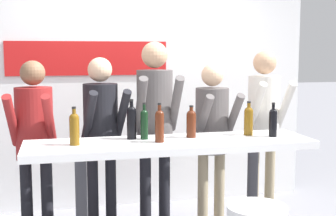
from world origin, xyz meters
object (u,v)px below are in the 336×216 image
object	(u,v)px
person_far_left	(34,132)
person_left	(101,127)
person_center_right	(264,117)
wine_bottle_2	(132,121)
wine_bottle_0	(144,123)
wine_bottle_1	(74,127)
person_center_left	(155,116)
tasting_table	(171,161)
wine_bottle_5	(191,122)
wine_bottle_4	(160,124)
person_center	(212,128)
wine_bottle_3	(273,121)
wine_bottle_6	(249,119)

from	to	relation	value
person_far_left	person_left	xyz separation A→B (m)	(0.57, 0.02, 0.02)
person_center_right	wine_bottle_2	world-z (taller)	person_center_right
wine_bottle_0	wine_bottle_1	xyz separation A→B (m)	(-0.55, -0.11, 0.00)
person_center_left	person_center_right	distance (m)	1.09
tasting_table	wine_bottle_2	size ratio (longest dim) A/B	7.02
wine_bottle_0	person_far_left	bearing A→B (deg)	151.66
wine_bottle_1	wine_bottle_5	xyz separation A→B (m)	(0.94, 0.10, -0.01)
wine_bottle_4	tasting_table	bearing A→B (deg)	20.16
person_far_left	wine_bottle_4	size ratio (longest dim) A/B	5.32
person_center	wine_bottle_2	distance (m)	0.95
tasting_table	person_center_right	distance (m)	1.26
tasting_table	wine_bottle_4	bearing A→B (deg)	-159.84
person_far_left	tasting_table	bearing A→B (deg)	-20.90
person_left	wine_bottle_1	world-z (taller)	person_left
wine_bottle_3	person_center_left	bearing A→B (deg)	147.94
tasting_table	wine_bottle_1	distance (m)	0.80
tasting_table	wine_bottle_4	distance (m)	0.32
tasting_table	wine_bottle_4	xyz separation A→B (m)	(-0.10, -0.04, 0.30)
person_center_right	wine_bottle_1	xyz separation A→B (m)	(-1.82, -0.60, 0.06)
person_center_right	wine_bottle_3	distance (m)	0.66
person_far_left	wine_bottle_3	xyz separation A→B (m)	(1.93, -0.60, 0.12)
wine_bottle_2	person_left	bearing A→B (deg)	113.67
person_far_left	wine_bottle_2	size ratio (longest dim) A/B	5.05
person_center	wine_bottle_6	size ratio (longest dim) A/B	5.56
tasting_table	person_far_left	size ratio (longest dim) A/B	1.39
person_center	wine_bottle_3	bearing A→B (deg)	-66.14
person_far_left	wine_bottle_1	size ratio (longest dim) A/B	5.61
person_left	wine_bottle_5	xyz separation A→B (m)	(0.69, -0.50, 0.09)
wine_bottle_0	wine_bottle_3	size ratio (longest dim) A/B	1.04
tasting_table	person_left	size ratio (longest dim) A/B	1.37
person_center	wine_bottle_3	distance (m)	0.69
tasting_table	person_center_right	world-z (taller)	person_center_right
person_left	person_center_left	size ratio (longest dim) A/B	0.92
person_far_left	wine_bottle_6	xyz separation A→B (m)	(1.76, -0.49, 0.12)
tasting_table	person_left	world-z (taller)	person_left
tasting_table	person_center_left	xyz separation A→B (m)	(-0.01, 0.54, 0.28)
wine_bottle_1	wine_bottle_4	size ratio (longest dim) A/B	0.95
wine_bottle_1	person_left	bearing A→B (deg)	67.02
person_center_left	wine_bottle_1	bearing A→B (deg)	-142.93
person_center_left	wine_bottle_3	distance (m)	1.04
wine_bottle_3	person_center	bearing A→B (deg)	118.96
person_far_left	wine_bottle_6	distance (m)	1.83
person_left	wine_bottle_3	size ratio (longest dim) A/B	5.84
person_left	wine_bottle_5	distance (m)	0.85
person_far_left	wine_bottle_2	bearing A→B (deg)	-21.84
person_center	wine_bottle_5	size ratio (longest dim) A/B	6.03
person_center	wine_bottle_1	bearing A→B (deg)	-161.20
wine_bottle_3	wine_bottle_5	xyz separation A→B (m)	(-0.67, 0.12, -0.00)
wine_bottle_2	wine_bottle_6	size ratio (longest dim) A/B	1.13
wine_bottle_2	wine_bottle_3	bearing A→B (deg)	-7.84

